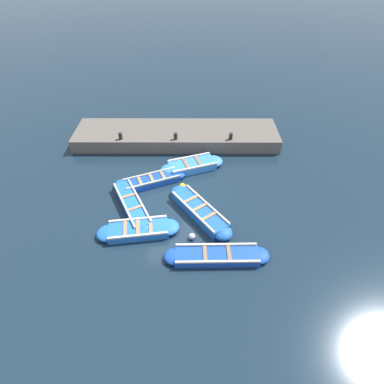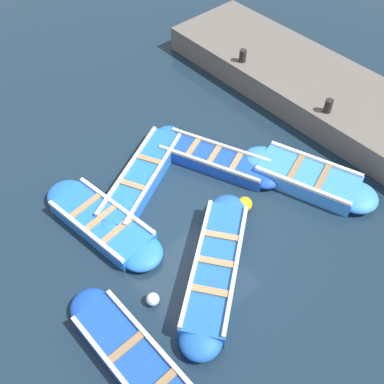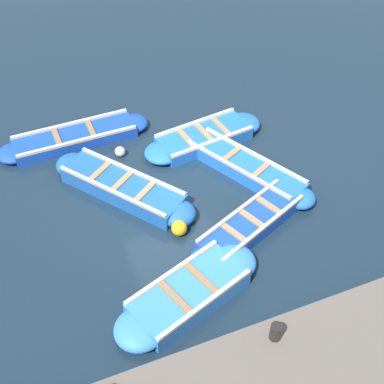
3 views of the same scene
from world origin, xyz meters
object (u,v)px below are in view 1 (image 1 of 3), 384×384
(boat_bow_out, at_px, (200,211))
(buoy_yellow_far, at_px, (192,236))
(boat_drifting, at_px, (138,230))
(buoy_orange_near, at_px, (182,187))
(bollard_mid_north, at_px, (176,136))
(boat_broadside, at_px, (192,166))
(bollard_north, at_px, (120,136))
(boat_tucked, at_px, (217,256))
(boat_alongside, at_px, (152,181))
(bollard_mid_south, at_px, (231,136))
(boat_far_corner, at_px, (132,205))

(boat_bow_out, height_order, buoy_yellow_far, boat_bow_out)
(boat_drifting, height_order, buoy_orange_near, boat_drifting)
(bollard_mid_north, height_order, buoy_yellow_far, bollard_mid_north)
(bollard_mid_north, height_order, buoy_orange_near, bollard_mid_north)
(boat_broadside, relative_size, buoy_yellow_far, 13.12)
(boat_bow_out, bearing_deg, buoy_yellow_far, -13.39)
(bollard_north, bearing_deg, boat_tucked, 33.38)
(bollard_north, bearing_deg, buoy_yellow_far, 31.42)
(boat_alongside, height_order, bollard_mid_south, bollard_mid_south)
(boat_drifting, height_order, boat_broadside, boat_broadside)
(boat_far_corner, bearing_deg, buoy_yellow_far, 56.35)
(boat_tucked, height_order, bollard_mid_south, bollard_mid_south)
(boat_drifting, xyz_separation_m, boat_broadside, (-4.32, 2.13, 0.03))
(boat_tucked, relative_size, buoy_yellow_far, 15.02)
(boat_tucked, distance_m, bollard_mid_north, 7.51)
(bollard_north, bearing_deg, boat_alongside, 33.63)
(bollard_mid_south, xyz_separation_m, buoy_yellow_far, (6.30, -2.06, -0.77))
(buoy_orange_near, bearing_deg, boat_drifting, -32.45)
(boat_far_corner, height_order, boat_alongside, boat_far_corner)
(boat_broadside, relative_size, bollard_mid_north, 9.80)
(boat_tucked, xyz_separation_m, boat_far_corner, (-2.68, -3.54, 0.03))
(boat_tucked, bearing_deg, boat_drifting, -111.99)
(bollard_mid_north, bearing_deg, bollard_mid_south, 90.00)
(boat_broadside, height_order, bollard_mid_south, bollard_mid_south)
(boat_alongside, xyz_separation_m, buoy_orange_near, (0.46, 1.49, 0.01))
(buoy_yellow_far, bearing_deg, boat_bow_out, 166.61)
(boat_bow_out, bearing_deg, bollard_mid_north, -166.20)
(boat_alongside, xyz_separation_m, bollard_mid_south, (-2.88, 3.99, 0.74))
(bollard_north, bearing_deg, buoy_orange_near, 45.52)
(boat_tucked, distance_m, bollard_mid_south, 7.37)
(bollard_north, distance_m, bollard_mid_north, 2.96)
(bollard_mid_north, relative_size, buoy_orange_near, 1.01)
(boat_tucked, xyz_separation_m, bollard_mid_north, (-7.24, -1.82, 0.75))
(boat_tucked, distance_m, bollard_north, 8.71)
(bollard_mid_north, xyz_separation_m, bollard_mid_south, (0.00, 2.96, 0.00))
(boat_alongside, distance_m, bollard_north, 3.54)
(bollard_north, bearing_deg, boat_drifting, 15.88)
(bollard_mid_north, bearing_deg, boat_broadside, 27.63)
(boat_broadside, bearing_deg, boat_far_corner, -42.24)
(boat_tucked, height_order, bollard_north, bollard_north)
(boat_alongside, relative_size, bollard_mid_north, 9.78)
(boat_broadside, bearing_deg, bollard_north, -113.75)
(boat_bow_out, distance_m, buoy_orange_near, 1.79)
(boat_alongside, bearing_deg, boat_drifting, -3.83)
(boat_drifting, xyz_separation_m, buoy_orange_near, (-2.66, 1.69, 0.01))
(boat_drifting, height_order, bollard_mid_north, bollard_mid_north)
(boat_drifting, distance_m, boat_far_corner, 1.52)
(boat_far_corner, height_order, boat_bow_out, boat_bow_out)
(boat_bow_out, relative_size, buoy_orange_near, 10.28)
(boat_bow_out, height_order, buoy_orange_near, boat_bow_out)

